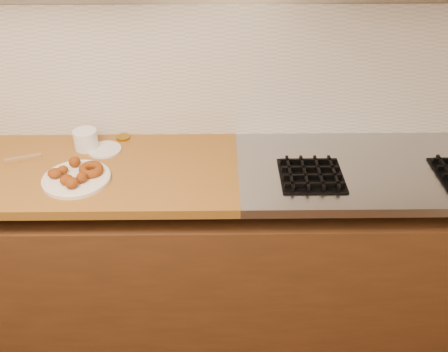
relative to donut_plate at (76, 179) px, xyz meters
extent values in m
cube|color=#B8AB8D|center=(0.16, 0.41, 0.44)|extent=(4.00, 0.02, 2.70)
cube|color=#573017|center=(0.16, 0.10, -0.52)|extent=(3.60, 0.60, 0.77)
cube|color=#9EA0A5|center=(1.31, 0.10, -0.03)|extent=(1.30, 0.62, 0.04)
cube|color=beige|center=(0.16, 0.40, 0.29)|extent=(3.60, 0.02, 0.60)
cube|color=black|center=(0.96, 0.02, 0.00)|extent=(0.26, 0.26, 0.01)
cube|color=black|center=(0.87, 0.02, 0.01)|extent=(0.01, 0.24, 0.02)
cube|color=black|center=(0.96, -0.07, 0.01)|extent=(0.24, 0.01, 0.02)
cube|color=black|center=(0.93, 0.02, 0.01)|extent=(0.01, 0.24, 0.02)
cube|color=black|center=(0.96, -0.01, 0.01)|extent=(0.24, 0.01, 0.02)
cube|color=black|center=(0.99, 0.02, 0.01)|extent=(0.01, 0.24, 0.02)
cube|color=black|center=(0.96, 0.05, 0.01)|extent=(0.24, 0.01, 0.02)
cube|color=black|center=(1.05, 0.02, 0.01)|extent=(0.01, 0.24, 0.02)
cube|color=black|center=(0.96, 0.11, 0.01)|extent=(0.24, 0.01, 0.02)
cube|color=black|center=(1.52, 0.02, 0.01)|extent=(0.01, 0.24, 0.02)
cylinder|color=white|center=(0.00, 0.00, 0.00)|extent=(0.27, 0.27, 0.02)
torus|color=#88430E|center=(0.06, 0.03, 0.03)|extent=(0.13, 0.13, 0.04)
ellipsoid|color=#88430E|center=(-0.06, 0.03, 0.03)|extent=(0.06, 0.05, 0.04)
ellipsoid|color=#88430E|center=(-0.08, 0.00, 0.03)|extent=(0.06, 0.06, 0.04)
ellipsoid|color=#88430E|center=(-0.03, -0.05, 0.03)|extent=(0.07, 0.07, 0.04)
ellipsoid|color=#88430E|center=(0.00, -0.07, 0.03)|extent=(0.07, 0.07, 0.04)
ellipsoid|color=#88430E|center=(-0.02, 0.08, 0.03)|extent=(0.06, 0.05, 0.05)
ellipsoid|color=#88430E|center=(0.03, -0.04, 0.03)|extent=(0.06, 0.06, 0.04)
cylinder|color=white|center=(-0.01, 0.26, 0.04)|extent=(0.11, 0.11, 0.09)
cylinder|color=silver|center=(0.07, 0.24, 0.00)|extent=(0.16, 0.16, 0.01)
cylinder|color=#9D6E17|center=(0.14, 0.35, 0.00)|extent=(0.07, 0.07, 0.01)
cube|color=#986F42|center=(-0.27, 0.17, 0.00)|extent=(0.15, 0.07, 0.01)
camera|label=1|loc=(0.58, -1.78, 1.18)|focal=42.00mm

